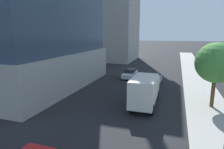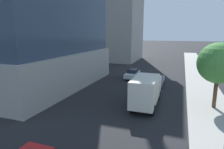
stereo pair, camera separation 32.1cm
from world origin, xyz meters
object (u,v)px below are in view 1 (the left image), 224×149
Objects in this scene: car_gray at (154,80)px; street_tree at (216,63)px; car_white at (130,74)px; box_truck at (145,89)px.

street_tree is at bearing -47.66° from car_gray.
box_truck is (4.38, -12.10, 1.04)m from car_white.
box_truck is (0.00, -8.62, 1.02)m from car_gray.
box_truck is at bearing -70.09° from car_white.
street_tree reaches higher than car_gray.
car_white is (-4.38, 3.47, -0.02)m from car_gray.
car_gray is 8.68m from box_truck.
box_truck reaches higher than car_gray.
box_truck reaches higher than car_white.
street_tree is at bearing 13.13° from box_truck.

